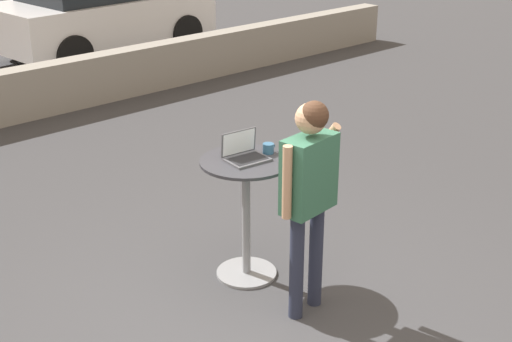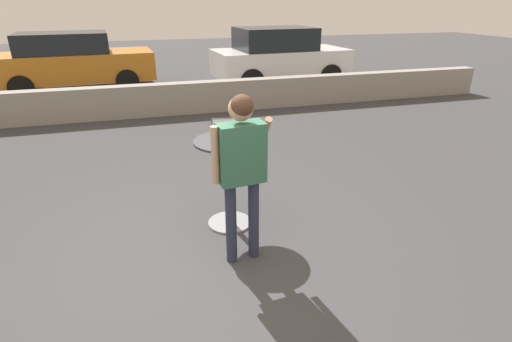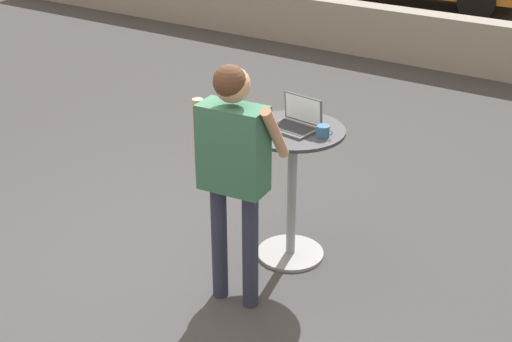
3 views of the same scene
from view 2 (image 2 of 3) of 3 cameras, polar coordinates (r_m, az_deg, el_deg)
name	(u,v)px [view 2 (image 2 of 3)]	position (r m, az deg, el deg)	size (l,w,h in m)	color
ground_plane	(193,263)	(4.26, -8.94, -12.86)	(50.00, 50.00, 0.00)	#3D3D3F
pavement_kerb	(156,100)	(9.61, -14.15, 9.83)	(17.46, 0.35, 0.72)	gray
cafe_table	(228,172)	(4.57, -3.98, -0.11)	(0.75, 0.75, 1.06)	gray
laptop	(227,135)	(4.44, -4.13, 5.09)	(0.36, 0.30, 0.23)	#515156
coffee_mug	(249,135)	(4.46, -1.05, 5.19)	(0.12, 0.09, 0.08)	#336084
standing_person	(241,159)	(3.75, -2.09, 1.73)	(0.59, 0.41, 1.73)	#282D42
parked_car_near_street	(72,61)	(13.17, -24.77, 14.06)	(4.53, 2.19, 1.63)	#B76B19
parked_car_further_down	(279,57)	(12.71, 3.30, 16.01)	(4.16, 2.19, 1.72)	silver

